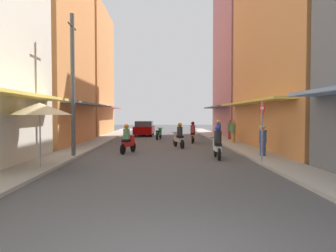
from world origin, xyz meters
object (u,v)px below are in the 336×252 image
object	(u,v)px
pedestrian_far	(219,129)
street_sign_no_entry	(262,123)
motorbike_orange	(193,133)
pedestrian_midway	(230,130)
motorbike_green	(159,134)
parked_car	(144,128)
motorbike_white	(217,144)
utility_pole	(73,85)
motorbike_silver	(179,137)
motorbike_red	(128,140)
vendor_umbrella	(40,109)
pedestrian_foreground	(263,139)
pedestrian_crossing	(233,132)

from	to	relation	value
pedestrian_far	street_sign_no_entry	size ratio (longest dim) A/B	0.64
motorbike_orange	pedestrian_midway	bearing A→B (deg)	32.73
motorbike_green	parked_car	size ratio (longest dim) A/B	0.43
parked_car	motorbike_green	bearing A→B (deg)	-72.38
motorbike_white	pedestrian_far	xyz separation A→B (m)	(1.76, 9.33, 0.26)
motorbike_green	utility_pole	distance (m)	11.95
motorbike_green	parked_car	bearing A→B (deg)	107.62
pedestrian_far	utility_pole	size ratio (longest dim) A/B	0.25
motorbike_silver	pedestrian_far	world-z (taller)	pedestrian_far
parked_car	utility_pole	world-z (taller)	utility_pole
pedestrian_far	motorbike_orange	bearing A→B (deg)	-149.41
motorbike_red	vendor_umbrella	size ratio (longest dim) A/B	0.69
motorbike_red	pedestrian_far	distance (m)	9.47
pedestrian_foreground	pedestrian_crossing	bearing A→B (deg)	88.64
pedestrian_midway	vendor_umbrella	size ratio (longest dim) A/B	0.65
pedestrian_crossing	utility_pole	world-z (taller)	utility_pole
motorbike_red	pedestrian_far	xyz separation A→B (m)	(6.19, 7.16, 0.26)
motorbike_green	motorbike_orange	world-z (taller)	motorbike_orange
street_sign_no_entry	vendor_umbrella	bearing A→B (deg)	-172.09
parked_car	pedestrian_crossing	xyz separation A→B (m)	(6.68, -8.83, 0.09)
pedestrian_crossing	motorbike_orange	bearing A→B (deg)	159.49
motorbike_red	motorbike_silver	xyz separation A→B (m)	(2.88, 2.74, 0.00)
pedestrian_foreground	utility_pole	bearing A→B (deg)	178.01
street_sign_no_entry	motorbike_white	bearing A→B (deg)	134.92
pedestrian_far	utility_pole	distance (m)	12.64
motorbike_silver	pedestrian_far	distance (m)	5.53
motorbike_red	vendor_umbrella	bearing A→B (deg)	-118.77
parked_car	utility_pole	distance (m)	15.91
pedestrian_crossing	vendor_umbrella	world-z (taller)	vendor_umbrella
pedestrian_midway	utility_pole	xyz separation A→B (m)	(-9.64, -9.65, 2.69)
motorbike_green	street_sign_no_entry	size ratio (longest dim) A/B	0.67
motorbike_green	pedestrian_foreground	xyz separation A→B (m)	(5.05, -11.16, 0.43)
parked_car	pedestrian_foreground	distance (m)	17.07
street_sign_no_entry	motorbike_silver	bearing A→B (deg)	115.78
pedestrian_far	motorbike_white	bearing A→B (deg)	-100.69
motorbike_red	motorbike_silver	size ratio (longest dim) A/B	0.99
pedestrian_midway	pedestrian_crossing	distance (m)	3.04
street_sign_no_entry	pedestrian_foreground	bearing A→B (deg)	70.90
motorbike_green	motorbike_orange	xyz separation A→B (m)	(2.52, -3.21, 0.20)
motorbike_green	street_sign_no_entry	bearing A→B (deg)	-70.96
motorbike_white	utility_pole	xyz separation A→B (m)	(-6.86, 0.44, 2.80)
pedestrian_foreground	vendor_umbrella	bearing A→B (deg)	-162.52
motorbike_white	motorbike_orange	xyz separation A→B (m)	(-0.34, 8.09, 0.00)
utility_pole	motorbike_white	bearing A→B (deg)	-3.71
parked_car	pedestrian_crossing	bearing A→B (deg)	-52.88
parked_car	pedestrian_foreground	world-z (taller)	pedestrian_foreground
pedestrian_midway	pedestrian_crossing	xyz separation A→B (m)	(-0.42, -3.02, 0.01)
motorbike_green	pedestrian_foreground	distance (m)	12.26
utility_pole	pedestrian_foreground	bearing A→B (deg)	-1.99
motorbike_silver	pedestrian_midway	bearing A→B (deg)	50.16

